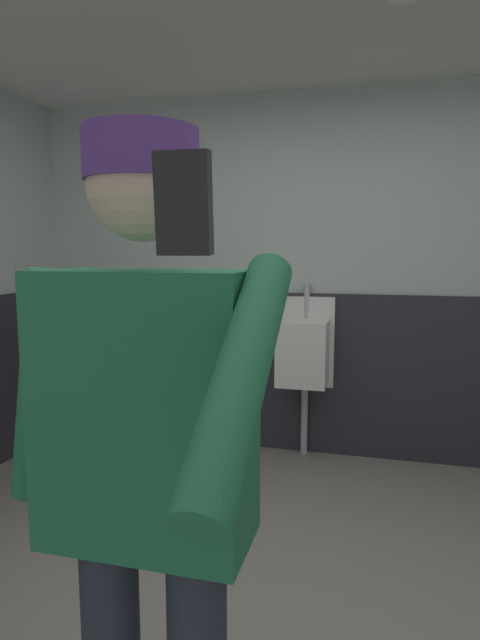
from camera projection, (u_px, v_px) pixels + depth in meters
ground_plane at (266, 637)px, 2.05m from camera, size 4.91×4.47×0.04m
wall_back at (325, 277)px, 3.79m from camera, size 4.91×0.12×2.57m
wainscot_band_back at (322, 374)px, 3.81m from camera, size 4.31×0.03×1.17m
urinal_solo at (304, 351)px, 3.68m from camera, size 0.40×0.34×1.24m
person at (147, 450)px, 1.19m from camera, size 0.69×0.60×1.73m
cell_phone at (184, 204)px, 0.57m from camera, size 0.06×0.03×0.11m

